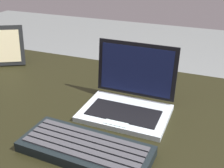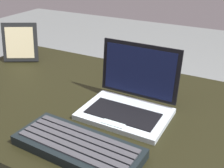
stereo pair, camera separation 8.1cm
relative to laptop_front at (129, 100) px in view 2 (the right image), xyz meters
The scene contains 4 objects.
desk 0.11m from the laptop_front, 29.60° to the left, with size 1.49×0.72×0.73m.
laptop_front is the anchor object (origin of this frame).
external_keyboard 0.24m from the laptop_front, 98.35° to the right, with size 0.33×0.15×0.03m.
photo_frame 0.64m from the laptop_front, 164.12° to the left, with size 0.16×0.12×0.17m.
Camera 2 is at (0.29, -0.69, 1.19)m, focal length 45.02 mm.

